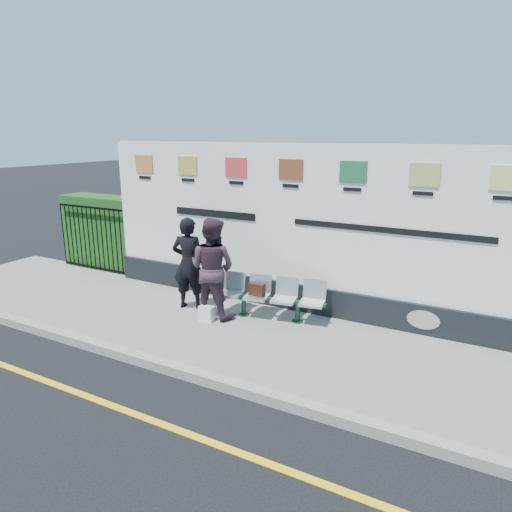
% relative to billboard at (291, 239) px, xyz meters
% --- Properties ---
extents(ground, '(80.00, 80.00, 0.00)m').
position_rel_billboard_xyz_m(ground, '(-0.50, -3.85, -1.42)').
color(ground, black).
extents(pavement, '(14.00, 3.00, 0.12)m').
position_rel_billboard_xyz_m(pavement, '(-0.50, -1.35, -1.36)').
color(pavement, gray).
rests_on(pavement, ground).
extents(kerb, '(14.00, 0.18, 0.14)m').
position_rel_billboard_xyz_m(kerb, '(-0.50, -2.85, -1.35)').
color(kerb, gray).
rests_on(kerb, ground).
extents(yellow_line, '(14.00, 0.10, 0.01)m').
position_rel_billboard_xyz_m(yellow_line, '(-0.50, -3.85, -1.42)').
color(yellow_line, yellow).
rests_on(yellow_line, ground).
extents(billboard, '(8.00, 0.30, 3.00)m').
position_rel_billboard_xyz_m(billboard, '(0.00, 0.00, 0.00)').
color(billboard, black).
rests_on(billboard, pavement).
extents(hedge, '(2.35, 0.70, 1.70)m').
position_rel_billboard_xyz_m(hedge, '(-5.08, 0.45, -0.45)').
color(hedge, '#1D5018').
rests_on(hedge, pavement).
extents(railing, '(2.05, 0.06, 1.54)m').
position_rel_billboard_xyz_m(railing, '(-5.08, -0.00, -0.53)').
color(railing, black).
rests_on(railing, pavement).
extents(bench, '(1.94, 0.83, 0.40)m').
position_rel_billboard_xyz_m(bench, '(-0.07, -0.69, -1.10)').
color(bench, '#B3B8BD').
rests_on(bench, pavement).
extents(woman_left, '(0.71, 0.56, 1.71)m').
position_rel_billboard_xyz_m(woman_left, '(-1.62, -0.92, -0.44)').
color(woman_left, black).
rests_on(woman_left, pavement).
extents(woman_right, '(0.87, 0.68, 1.78)m').
position_rel_billboard_xyz_m(woman_right, '(-1.02, -1.05, -0.41)').
color(woman_right, '#3C272E').
rests_on(woman_right, pavement).
extents(handbag_brown, '(0.29, 0.14, 0.22)m').
position_rel_billboard_xyz_m(handbag_brown, '(-0.31, -0.73, -0.79)').
color(handbag_brown, black).
rests_on(handbag_brown, bench).
extents(carrier_bag_white, '(0.26, 0.16, 0.26)m').
position_rel_billboard_xyz_m(carrier_bag_white, '(-1.00, -1.29, -1.17)').
color(carrier_bag_white, white).
rests_on(carrier_bag_white, pavement).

